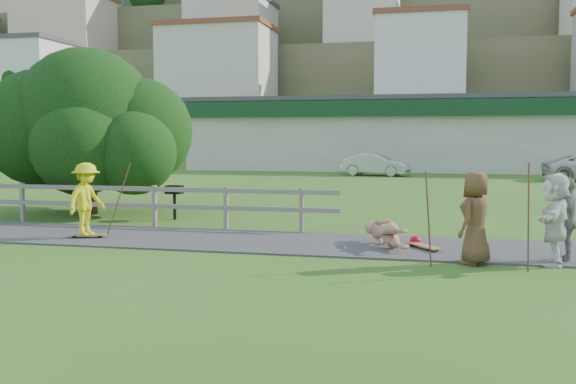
# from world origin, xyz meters

# --- Properties ---
(ground) EXTENTS (260.00, 260.00, 0.00)m
(ground) POSITION_xyz_m (0.00, 0.00, 0.00)
(ground) COLOR #385F1B
(ground) RESTS_ON ground
(path) EXTENTS (34.00, 3.00, 0.04)m
(path) POSITION_xyz_m (0.00, 1.50, 0.02)
(path) COLOR #313133
(path) RESTS_ON ground
(fence) EXTENTS (15.05, 0.10, 1.10)m
(fence) POSITION_xyz_m (-4.62, 3.30, 0.72)
(fence) COLOR #656059
(fence) RESTS_ON ground
(strip_mall) EXTENTS (32.50, 10.75, 5.10)m
(strip_mall) POSITION_xyz_m (4.00, 34.94, 2.58)
(strip_mall) COLOR #B8B1A2
(strip_mall) RESTS_ON ground
(hillside) EXTENTS (220.00, 67.00, 47.50)m
(hillside) POSITION_xyz_m (0.00, 91.31, 14.41)
(hillside) COLOR #555F38
(hillside) RESTS_ON ground
(skater_rider) EXTENTS (0.84, 1.20, 1.69)m
(skater_rider) POSITION_xyz_m (-2.62, 0.98, 0.84)
(skater_rider) COLOR yellow
(skater_rider) RESTS_ON ground
(skater_fallen) EXTENTS (1.77, 1.18, 0.64)m
(skater_fallen) POSITION_xyz_m (4.28, 1.34, 0.32)
(skater_fallen) COLOR tan
(skater_fallen) RESTS_ON ground
(spectator_b) EXTENTS (0.59, 1.01, 1.62)m
(spectator_b) POSITION_xyz_m (7.74, 0.62, 0.81)
(spectator_b) COLOR gray
(spectator_b) RESTS_ON ground
(spectator_c) EXTENTS (0.90, 1.02, 1.75)m
(spectator_c) POSITION_xyz_m (6.04, -0.01, 0.87)
(spectator_c) COLOR brown
(spectator_c) RESTS_ON ground
(spectator_d) EXTENTS (0.81, 1.67, 1.73)m
(spectator_d) POSITION_xyz_m (7.46, 0.22, 0.87)
(spectator_d) COLOR silver
(spectator_d) RESTS_ON ground
(car_silver) EXTENTS (4.30, 2.26, 1.35)m
(car_silver) POSITION_xyz_m (1.63, 26.73, 0.67)
(car_silver) COLOR #B6B8BF
(car_silver) RESTS_ON ground
(tree) EXTENTS (6.96, 6.96, 3.96)m
(tree) POSITION_xyz_m (-5.38, 5.76, 1.98)
(tree) COLOR black
(tree) RESTS_ON ground
(bbq) EXTENTS (0.48, 0.38, 0.99)m
(bbq) POSITION_xyz_m (-2.05, 4.75, 0.49)
(bbq) COLOR black
(bbq) RESTS_ON ground
(longboard_rider) EXTENTS (0.91, 0.43, 0.10)m
(longboard_rider) POSITION_xyz_m (-2.62, 0.98, 0.05)
(longboard_rider) COLOR olive
(longboard_rider) RESTS_ON ground
(longboard_fallen) EXTENTS (0.77, 0.91, 0.11)m
(longboard_fallen) POSITION_xyz_m (5.08, 1.24, 0.05)
(longboard_fallen) COLOR olive
(longboard_fallen) RESTS_ON ground
(helmet) EXTENTS (0.24, 0.24, 0.24)m
(helmet) POSITION_xyz_m (4.88, 1.69, 0.12)
(helmet) COLOR #AF051F
(helmet) RESTS_ON ground
(pole_rider) EXTENTS (0.03, 0.03, 1.89)m
(pole_rider) POSITION_xyz_m (-2.02, 1.38, 0.95)
(pole_rider) COLOR brown
(pole_rider) RESTS_ON ground
(pole_spec_left) EXTENTS (0.03, 0.03, 1.77)m
(pole_spec_left) POSITION_xyz_m (5.18, -0.41, 0.89)
(pole_spec_left) COLOR brown
(pole_spec_left) RESTS_ON ground
(pole_spec_right) EXTENTS (0.03, 0.03, 1.95)m
(pole_spec_right) POSITION_xyz_m (6.90, -0.49, 0.97)
(pole_spec_right) COLOR brown
(pole_spec_right) RESTS_ON ground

